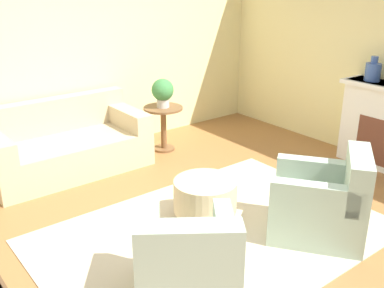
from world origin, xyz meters
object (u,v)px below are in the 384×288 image
armchair_left (188,269)px  side_table (163,121)px  couch (66,146)px  vase_mantel_near (373,71)px  ottoman_table (205,196)px  armchair_right (323,204)px  potted_plant_on_side_table (163,91)px

armchair_left → side_table: armchair_left is taller
couch → vase_mantel_near: bearing=-33.5°
armchair_left → vase_mantel_near: size_ratio=3.54×
armchair_left → ottoman_table: armchair_left is taller
armchair_left → armchair_right: bearing=0.0°
side_table → vase_mantel_near: bearing=-46.3°
armchair_left → ottoman_table: 1.28m
couch → ottoman_table: bearing=-74.8°
ottoman_table → couch: bearing=105.2°
armchair_right → side_table: size_ratio=1.75×
ottoman_table → side_table: side_table is taller
armchair_left → armchair_right: (1.62, 0.00, 0.00)m
armchair_right → side_table: armchair_right is taller
armchair_right → vase_mantel_near: (1.98, 0.83, 0.89)m
armchair_left → potted_plant_on_side_table: 3.33m
couch → armchair_left: couch is taller
armchair_right → ottoman_table: size_ratio=1.74×
armchair_left → couch: bearing=83.6°
potted_plant_on_side_table → side_table: bearing=0.0°
armchair_right → potted_plant_on_side_table: size_ratio=2.76×
armchair_left → vase_mantel_near: vase_mantel_near is taller
ottoman_table → potted_plant_on_side_table: bearing=67.1°
armchair_left → side_table: 3.29m
armchair_right → ottoman_table: bearing=128.7°
couch → armchair_left: size_ratio=1.77×
armchair_left → side_table: size_ratio=1.75×
ottoman_table → potted_plant_on_side_table: potted_plant_on_side_table is taller
couch → side_table: (1.38, -0.19, 0.12)m
armchair_right → potted_plant_on_side_table: (0.09, 2.81, 0.53)m
ottoman_table → vase_mantel_near: vase_mantel_near is taller
side_table → potted_plant_on_side_table: 0.43m
couch → side_table: 1.40m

